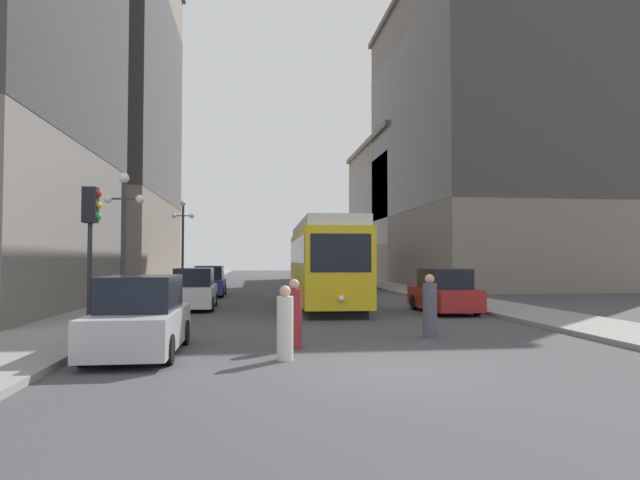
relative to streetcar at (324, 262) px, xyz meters
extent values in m
plane|color=#424244|center=(-0.68, -14.70, -2.10)|extent=(200.00, 200.00, 0.00)
cube|color=gray|center=(-8.85, 25.30, -2.03)|extent=(3.26, 120.00, 0.15)
cube|color=gray|center=(7.50, 25.30, -2.03)|extent=(3.26, 120.00, 0.15)
cube|color=black|center=(0.00, 0.01, -1.93)|extent=(2.53, 11.15, 0.35)
cube|color=gold|center=(0.00, 0.01, -0.20)|extent=(2.94, 12.12, 3.10)
cube|color=black|center=(0.00, 0.01, 0.50)|extent=(2.96, 11.64, 1.08)
cube|color=silver|center=(0.00, 0.01, 1.57)|extent=(2.73, 11.87, 0.44)
cube|color=black|center=(-0.17, -5.99, 0.34)|extent=(2.21, 0.14, 1.40)
sphere|color=#F2EACC|center=(-0.17, -6.06, -1.30)|extent=(0.24, 0.24, 0.24)
cube|color=black|center=(3.60, 18.14, -1.93)|extent=(2.63, 11.93, 0.35)
cube|color=silver|center=(3.60, 18.14, -0.20)|extent=(3.05, 12.97, 3.10)
cube|color=black|center=(3.60, 18.14, 0.34)|extent=(3.06, 12.46, 1.30)
cube|color=black|center=(3.35, 11.72, 0.11)|extent=(2.31, 0.17, 1.71)
cylinder|color=black|center=(-6.75, -1.97, -1.78)|extent=(0.19, 0.64, 0.64)
cylinder|color=black|center=(-6.80, 1.00, -1.78)|extent=(0.19, 0.64, 0.64)
cylinder|color=black|center=(-5.04, -1.95, -1.78)|extent=(0.19, 0.64, 0.64)
cylinder|color=black|center=(-5.09, 1.03, -1.78)|extent=(0.19, 0.64, 0.64)
cube|color=silver|center=(-5.92, -0.47, -1.50)|extent=(1.87, 4.83, 0.84)
cube|color=black|center=(-5.92, -0.35, -0.68)|extent=(1.62, 2.66, 0.80)
cylinder|color=black|center=(-6.76, 6.71, -1.78)|extent=(0.18, 0.64, 0.64)
cylinder|color=black|center=(-6.78, 9.78, -1.78)|extent=(0.18, 0.64, 0.64)
cylinder|color=black|center=(-5.05, 6.72, -1.78)|extent=(0.18, 0.64, 0.64)
cylinder|color=black|center=(-5.07, 9.79, -1.78)|extent=(0.18, 0.64, 0.64)
cube|color=navy|center=(-5.92, 8.25, -1.50)|extent=(1.83, 4.96, 0.84)
cube|color=black|center=(-5.92, 8.37, -0.68)|extent=(1.60, 2.73, 0.80)
cylinder|color=black|center=(5.42, -2.09, -1.78)|extent=(0.18, 0.64, 0.64)
cylinder|color=black|center=(5.43, -4.83, -1.78)|extent=(0.18, 0.64, 0.64)
cylinder|color=black|center=(3.71, -2.10, -1.78)|extent=(0.18, 0.64, 0.64)
cylinder|color=black|center=(3.72, -4.83, -1.78)|extent=(0.18, 0.64, 0.64)
cube|color=maroon|center=(4.57, -3.46, -1.50)|extent=(1.81, 4.42, 0.84)
cube|color=black|center=(4.57, -3.57, -0.68)|extent=(1.59, 2.43, 0.80)
cylinder|color=black|center=(-6.78, -13.57, -1.78)|extent=(0.18, 0.64, 0.64)
cylinder|color=black|center=(-6.77, -10.90, -1.78)|extent=(0.18, 0.64, 0.64)
cylinder|color=black|center=(-5.07, -13.57, -1.78)|extent=(0.18, 0.64, 0.64)
cylinder|color=black|center=(-5.06, -10.90, -1.78)|extent=(0.18, 0.64, 0.64)
cube|color=#B2B2B7|center=(-5.92, -12.24, -1.50)|extent=(1.81, 4.32, 0.84)
cube|color=black|center=(-5.92, -12.13, -0.68)|extent=(1.59, 2.37, 0.80)
cylinder|color=#4C4C56|center=(1.64, -10.43, -1.34)|extent=(0.40, 0.40, 1.53)
sphere|color=tan|center=(1.64, -10.43, -0.45)|extent=(0.27, 0.27, 0.27)
cylinder|color=beige|center=(-2.62, -13.33, -1.40)|extent=(0.37, 0.37, 1.39)
sphere|color=tan|center=(-2.62, -13.33, -0.59)|extent=(0.25, 0.25, 0.25)
cylinder|color=maroon|center=(-2.31, -11.83, -1.37)|extent=(0.38, 0.38, 1.47)
sphere|color=tan|center=(-2.31, -11.83, -0.51)|extent=(0.26, 0.26, 0.26)
cylinder|color=#232328|center=(-7.62, -10.29, 0.04)|extent=(0.12, 0.12, 3.97)
cube|color=black|center=(-7.62, -10.29, 1.55)|extent=(0.36, 0.36, 0.95)
sphere|color=red|center=(-7.42, -10.29, 1.85)|extent=(0.18, 0.18, 0.18)
sphere|color=gold|center=(-7.42, -10.29, 1.55)|extent=(0.18, 0.18, 0.18)
sphere|color=green|center=(-7.42, -10.29, 1.25)|extent=(0.18, 0.18, 0.18)
cylinder|color=#333338|center=(-7.82, -5.68, 0.42)|extent=(0.16, 0.16, 4.75)
sphere|color=white|center=(-7.82, -5.68, 2.96)|extent=(0.36, 0.36, 0.36)
sphere|color=white|center=(-8.37, -5.68, 2.23)|extent=(0.31, 0.31, 0.31)
sphere|color=white|center=(-7.27, -5.68, 2.23)|extent=(0.31, 0.31, 0.31)
cube|color=#333338|center=(-7.82, -5.68, 2.23)|extent=(1.10, 0.06, 0.06)
cylinder|color=#333338|center=(-7.82, 10.61, 0.83)|extent=(0.16, 0.16, 5.55)
sphere|color=white|center=(-7.82, 10.61, 3.77)|extent=(0.36, 0.36, 0.36)
sphere|color=white|center=(-8.37, 10.61, 2.94)|extent=(0.31, 0.31, 0.31)
sphere|color=white|center=(-7.27, 10.61, 2.94)|extent=(0.31, 0.31, 0.31)
cube|color=#333338|center=(-7.82, 10.61, 2.94)|extent=(1.10, 0.06, 0.06)
cube|color=slate|center=(-17.66, 20.65, 12.05)|extent=(14.36, 19.21, 28.31)
cube|color=#3D3838|center=(-17.66, 20.65, 13.47)|extent=(14.40, 19.25, 16.99)
cube|color=gray|center=(15.07, 33.88, 5.24)|extent=(11.89, 20.23, 14.69)
cube|color=#494440|center=(15.07, 33.88, 5.98)|extent=(11.93, 20.27, 8.81)
cube|color=gray|center=(15.07, 33.88, 12.83)|extent=(12.49, 20.83, 0.50)
cube|color=slate|center=(16.93, 18.94, 10.22)|extent=(15.61, 22.99, 24.65)
cube|color=#3D3838|center=(16.93, 18.94, 11.46)|extent=(15.65, 23.03, 14.79)
camera|label=1|loc=(-3.34, -25.31, 0.10)|focal=30.49mm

